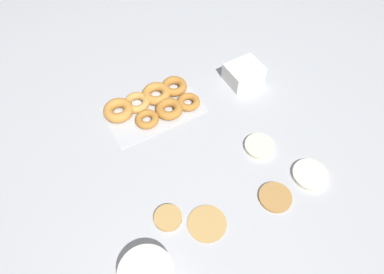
{
  "coord_description": "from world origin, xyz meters",
  "views": [
    {
      "loc": [
        0.38,
        0.5,
        0.97
      ],
      "look_at": [
        0.05,
        -0.08,
        0.04
      ],
      "focal_mm": 32.0,
      "sensor_mm": 36.0,
      "label": 1
    }
  ],
  "objects_px": {
    "pancake_4": "(168,218)",
    "container_stack": "(244,73)",
    "pancake_1": "(275,197)",
    "pancake_0": "(207,223)",
    "pancake_2": "(259,146)",
    "pancake_3": "(310,175)",
    "donut_tray": "(153,104)"
  },
  "relations": [
    {
      "from": "pancake_1",
      "to": "pancake_2",
      "type": "relative_size",
      "value": 1.01
    },
    {
      "from": "pancake_3",
      "to": "donut_tray",
      "type": "relative_size",
      "value": 0.32
    },
    {
      "from": "pancake_2",
      "to": "donut_tray",
      "type": "height_order",
      "value": "donut_tray"
    },
    {
      "from": "pancake_1",
      "to": "donut_tray",
      "type": "xyz_separation_m",
      "value": [
        0.16,
        -0.52,
        0.01
      ]
    },
    {
      "from": "pancake_1",
      "to": "pancake_2",
      "type": "height_order",
      "value": "pancake_2"
    },
    {
      "from": "pancake_3",
      "to": "container_stack",
      "type": "xyz_separation_m",
      "value": [
        -0.06,
        -0.47,
        0.03
      ]
    },
    {
      "from": "pancake_0",
      "to": "container_stack",
      "type": "bearing_deg",
      "value": -134.66
    },
    {
      "from": "pancake_0",
      "to": "pancake_2",
      "type": "height_order",
      "value": "pancake_2"
    },
    {
      "from": "pancake_3",
      "to": "pancake_4",
      "type": "bearing_deg",
      "value": -11.99
    },
    {
      "from": "donut_tray",
      "to": "pancake_4",
      "type": "bearing_deg",
      "value": 69.53
    },
    {
      "from": "pancake_1",
      "to": "pancake_2",
      "type": "bearing_deg",
      "value": -111.57
    },
    {
      "from": "donut_tray",
      "to": "container_stack",
      "type": "distance_m",
      "value": 0.37
    },
    {
      "from": "pancake_0",
      "to": "pancake_4",
      "type": "relative_size",
      "value": 1.4
    },
    {
      "from": "pancake_4",
      "to": "container_stack",
      "type": "xyz_separation_m",
      "value": [
        -0.53,
        -0.37,
        0.03
      ]
    },
    {
      "from": "pancake_1",
      "to": "pancake_3",
      "type": "xyz_separation_m",
      "value": [
        -0.15,
        -0.01,
        0.0
      ]
    },
    {
      "from": "pancake_0",
      "to": "pancake_2",
      "type": "distance_m",
      "value": 0.33
    },
    {
      "from": "pancake_1",
      "to": "pancake_4",
      "type": "bearing_deg",
      "value": -18.28
    },
    {
      "from": "pancake_4",
      "to": "container_stack",
      "type": "relative_size",
      "value": 0.63
    },
    {
      "from": "pancake_0",
      "to": "container_stack",
      "type": "xyz_separation_m",
      "value": [
        -0.43,
        -0.44,
        0.03
      ]
    },
    {
      "from": "pancake_1",
      "to": "pancake_3",
      "type": "bearing_deg",
      "value": -177.36
    },
    {
      "from": "pancake_1",
      "to": "pancake_4",
      "type": "distance_m",
      "value": 0.34
    },
    {
      "from": "pancake_0",
      "to": "pancake_2",
      "type": "relative_size",
      "value": 1.16
    },
    {
      "from": "pancake_3",
      "to": "pancake_4",
      "type": "distance_m",
      "value": 0.47
    },
    {
      "from": "container_stack",
      "to": "pancake_3",
      "type": "bearing_deg",
      "value": 82.36
    },
    {
      "from": "pancake_3",
      "to": "donut_tray",
      "type": "bearing_deg",
      "value": -59.11
    },
    {
      "from": "container_stack",
      "to": "pancake_1",
      "type": "bearing_deg",
      "value": 66.27
    },
    {
      "from": "donut_tray",
      "to": "pancake_1",
      "type": "bearing_deg",
      "value": 107.33
    },
    {
      "from": "pancake_2",
      "to": "container_stack",
      "type": "distance_m",
      "value": 0.33
    },
    {
      "from": "pancake_2",
      "to": "donut_tray",
      "type": "distance_m",
      "value": 0.42
    },
    {
      "from": "donut_tray",
      "to": "container_stack",
      "type": "xyz_separation_m",
      "value": [
        -0.37,
        0.05,
        0.02
      ]
    },
    {
      "from": "pancake_1",
      "to": "pancake_0",
      "type": "bearing_deg",
      "value": -8.45
    },
    {
      "from": "pancake_1",
      "to": "container_stack",
      "type": "xyz_separation_m",
      "value": [
        -0.21,
        -0.47,
        0.03
      ]
    }
  ]
}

